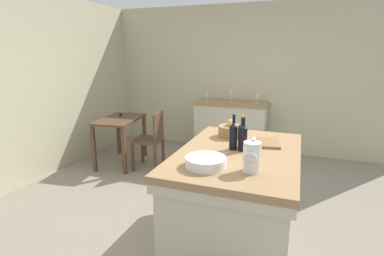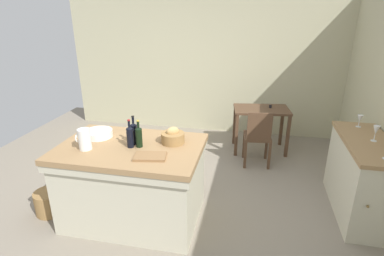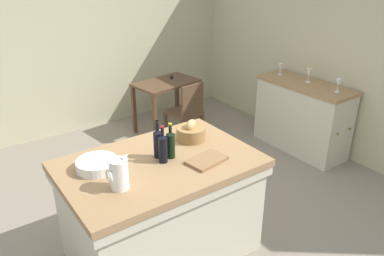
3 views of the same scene
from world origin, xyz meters
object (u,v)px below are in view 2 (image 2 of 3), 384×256
(pitcher, at_px, (84,139))
(wine_bottle_amber, at_px, (134,133))
(bread_basket, at_px, (173,137))
(cutting_board, at_px, (150,156))
(wooden_chair, at_px, (258,136))
(island_table, at_px, (133,180))
(writing_desk, at_px, (261,116))
(wicker_hamper, at_px, (50,202))
(wine_bottle_green, at_px, (130,136))
(wine_bottle_dark, at_px, (139,136))
(wine_glass_middle, at_px, (360,119))
(wine_glass_left, at_px, (376,131))
(side_cabinet, at_px, (361,177))
(wash_bowl, at_px, (99,134))

(pitcher, height_order, wine_bottle_amber, wine_bottle_amber)
(pitcher, relative_size, bread_basket, 1.04)
(cutting_board, bearing_deg, bread_basket, 72.05)
(cutting_board, bearing_deg, wooden_chair, 59.84)
(island_table, bearing_deg, writing_desk, 57.27)
(wine_bottle_amber, height_order, wicker_hamper, wine_bottle_amber)
(writing_desk, height_order, bread_basket, bread_basket)
(wine_bottle_green, relative_size, wicker_hamper, 0.92)
(wine_bottle_dark, bearing_deg, bread_basket, 28.56)
(cutting_board, height_order, wicker_hamper, cutting_board)
(cutting_board, xyz_separation_m, wine_glass_middle, (2.27, 1.33, 0.10))
(wine_glass_left, bearing_deg, wicker_hamper, -167.76)
(side_cabinet, xyz_separation_m, bread_basket, (-2.13, -0.47, 0.52))
(wooden_chair, height_order, bread_basket, bread_basket)
(island_table, height_order, wash_bowl, wash_bowl)
(cutting_board, bearing_deg, wash_bowl, 152.75)
(writing_desk, distance_m, wine_bottle_amber, 2.58)
(pitcher, height_order, wicker_hamper, pitcher)
(wine_bottle_amber, relative_size, wicker_hamper, 0.95)
(island_table, xyz_separation_m, wine_glass_middle, (2.58, 1.11, 0.54))
(writing_desk, height_order, wine_glass_middle, wine_glass_middle)
(wash_bowl, relative_size, wine_bottle_amber, 0.99)
(wash_bowl, height_order, cutting_board, wash_bowl)
(wicker_hamper, bearing_deg, wine_glass_middle, 18.90)
(wooden_chair, distance_m, wine_bottle_green, 2.20)
(side_cabinet, height_order, cutting_board, cutting_board)
(wine_glass_middle, bearing_deg, cutting_board, -149.65)
(wooden_chair, bearing_deg, wine_bottle_dark, -127.99)
(island_table, xyz_separation_m, wine_bottle_amber, (0.03, 0.06, 0.55))
(side_cabinet, relative_size, wash_bowl, 4.06)
(island_table, bearing_deg, wine_bottle_dark, -1.02)
(bread_basket, relative_size, wine_glass_left, 1.42)
(cutting_board, height_order, wine_bottle_dark, wine_bottle_dark)
(wine_glass_middle, bearing_deg, wooden_chair, 157.02)
(island_table, bearing_deg, wine_glass_left, 14.22)
(wine_bottle_amber, distance_m, wicker_hamper, 1.41)
(cutting_board, bearing_deg, wine_glass_middle, 30.35)
(wash_bowl, bearing_deg, side_cabinet, 9.06)
(writing_desk, bearing_deg, cutting_board, -114.61)
(wine_bottle_green, distance_m, wine_glass_middle, 2.80)
(island_table, bearing_deg, wooden_chair, 49.67)
(bread_basket, bearing_deg, island_table, -158.04)
(writing_desk, bearing_deg, wooden_chair, -93.84)
(island_table, distance_m, cutting_board, 0.58)
(wooden_chair, distance_m, cutting_board, 2.17)
(pitcher, bearing_deg, wicker_hamper, 175.49)
(wooden_chair, bearing_deg, cutting_board, -120.16)
(bread_basket, height_order, wine_glass_middle, bread_basket)
(island_table, relative_size, wooden_chair, 1.72)
(wine_bottle_green, bearing_deg, wine_bottle_dark, 17.44)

